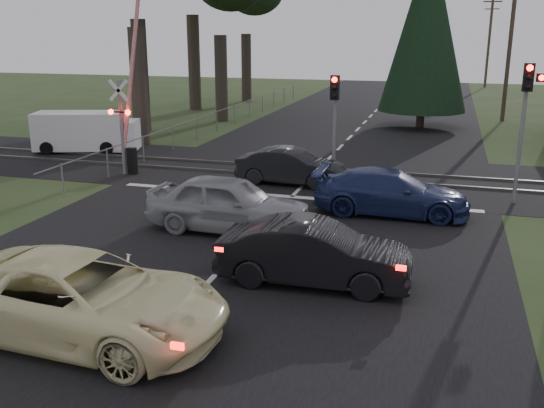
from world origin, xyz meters
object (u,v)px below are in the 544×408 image
at_px(utility_pole_far, 489,40).
at_px(dark_hatchback, 314,254).
at_px(cream_coupe, 81,298).
at_px(silver_car, 229,204).
at_px(utility_pole_mid, 510,46).
at_px(traffic_signal_right, 526,106).
at_px(crossing_signal, 127,124).
at_px(traffic_signal_center, 335,110).
at_px(dark_car_far, 291,167).
at_px(blue_sedan, 391,192).
at_px(white_van, 88,132).

bearing_deg(utility_pole_far, dark_hatchback, -96.46).
relative_size(cream_coupe, silver_car, 1.19).
bearing_deg(utility_pole_mid, utility_pole_far, 90.00).
height_order(traffic_signal_right, dark_hatchback, traffic_signal_right).
relative_size(utility_pole_far, silver_car, 1.86).
xyz_separation_m(crossing_signal, dark_hatchback, (9.66, -8.79, -1.32)).
relative_size(crossing_signal, utility_pole_mid, 0.77).
bearing_deg(traffic_signal_center, dark_hatchback, -81.86).
bearing_deg(cream_coupe, utility_pole_far, -7.03).
bearing_deg(dark_car_far, blue_sedan, -121.78).
relative_size(dark_hatchback, silver_car, 0.92).
height_order(utility_pole_mid, white_van, utility_pole_mid).
bearing_deg(traffic_signal_center, cream_coupe, -99.95).
relative_size(utility_pole_far, blue_sedan, 1.83).
bearing_deg(traffic_signal_right, dark_hatchback, -121.35).
distance_m(crossing_signal, utility_pole_far, 47.96).
relative_size(utility_pole_mid, dark_car_far, 2.18).
bearing_deg(dark_car_far, silver_car, -179.36).
xyz_separation_m(crossing_signal, silver_car, (6.44, -5.72, -1.23)).
distance_m(utility_pole_mid, white_van, 26.18).
xyz_separation_m(traffic_signal_right, silver_car, (-8.38, -5.41, -2.49)).
relative_size(traffic_signal_right, silver_car, 0.97).
bearing_deg(traffic_signal_right, dark_car_far, 176.04).
height_order(utility_pole_mid, dark_hatchback, utility_pole_mid).
bearing_deg(utility_pole_far, dark_car_far, -101.32).
relative_size(traffic_signal_right, dark_car_far, 1.14).
xyz_separation_m(traffic_signal_right, utility_pole_mid, (0.95, 20.53, 1.41)).
distance_m(cream_coupe, white_van, 19.28).
relative_size(utility_pole_mid, blue_sedan, 1.83).
height_order(utility_pole_far, white_van, utility_pole_far).
xyz_separation_m(dark_hatchback, white_van, (-13.96, 12.61, 0.23)).
height_order(utility_pole_far, dark_hatchback, utility_pole_far).
relative_size(utility_pole_mid, dark_hatchback, 2.01).
bearing_deg(traffic_signal_right, crossing_signal, 178.79).
bearing_deg(dark_hatchback, traffic_signal_center, 6.41).
distance_m(crossing_signal, traffic_signal_center, 8.36).
bearing_deg(blue_sedan, white_van, 66.20).
relative_size(crossing_signal, white_van, 1.35).
height_order(utility_pole_far, cream_coupe, utility_pole_far).
xyz_separation_m(cream_coupe, silver_car, (0.52, 6.79, 0.02)).
bearing_deg(white_van, dark_hatchback, -59.34).
xyz_separation_m(crossing_signal, traffic_signal_right, (14.82, -0.31, 1.26)).
bearing_deg(white_van, silver_car, -58.88).
xyz_separation_m(blue_sedan, white_van, (-15.13, 6.49, 0.25)).
bearing_deg(dark_car_far, utility_pole_far, -7.50).
distance_m(silver_car, white_van, 14.37).
height_order(crossing_signal, traffic_signal_right, crossing_signal).
relative_size(traffic_signal_right, cream_coupe, 0.82).
xyz_separation_m(cream_coupe, blue_sedan, (4.91, 9.86, -0.09)).
distance_m(utility_pole_mid, blue_sedan, 23.74).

